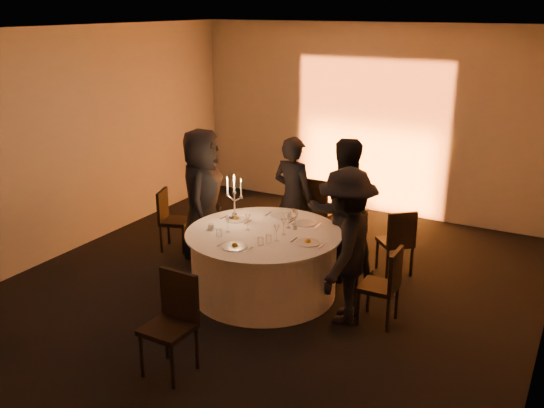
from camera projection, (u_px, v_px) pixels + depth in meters
The scene contains 33 objects.
floor at pixel (264, 293), 7.18m from camera, with size 7.00×7.00×0.00m, color black.
ceiling at pixel (263, 30), 6.24m from camera, with size 7.00×7.00×0.00m, color silver.
wall_back at pixel (371, 120), 9.63m from camera, with size 7.00×7.00×0.00m, color beige.
wall_left at pixel (68, 142), 8.07m from camera, with size 7.00×7.00×0.00m, color beige.
uplighter_fixture at pixel (360, 211), 9.83m from camera, with size 0.25×0.12×0.10m, color black.
banquet_table at pixel (264, 263), 7.06m from camera, with size 1.80×1.80×0.77m.
chair_left at pixel (170, 217), 8.33m from camera, with size 0.47×0.47×0.85m.
chair_back_left at pixel (316, 208), 8.36m from camera, with size 0.46×0.46×1.02m.
chair_back_right at pixel (398, 239), 7.51m from camera, with size 0.53×0.53×0.86m.
chair_right at pixel (385, 283), 6.35m from camera, with size 0.38×0.38×0.86m.
chair_front at pixel (173, 317), 5.52m from camera, with size 0.43×0.43×0.95m.
guest_left at pixel (202, 196), 7.86m from camera, with size 0.87×0.56×1.77m, color black.
guest_back_left at pixel (293, 198), 7.96m from camera, with size 0.60×0.40×1.65m, color black.
guest_back_right at pixel (343, 210), 7.32m from camera, with size 0.86×0.67×1.77m, color black.
guest_right at pixel (346, 246), 6.33m from camera, with size 1.09×0.63×1.69m, color black.
plate_left at pixel (236, 219), 7.32m from camera, with size 0.35×0.26×0.08m.
plate_back_left at pixel (280, 216), 7.44m from camera, with size 0.36×0.25×0.01m.
plate_back_right at pixel (305, 223), 7.19m from camera, with size 0.36×0.25×0.01m.
plate_right at pixel (308, 242), 6.61m from camera, with size 0.36×0.26×0.08m.
plate_front at pixel (235, 246), 6.50m from camera, with size 0.36×0.28×0.08m.
coffee_cup at pixel (211, 227), 7.00m from camera, with size 0.11×0.11×0.07m.
candelabra at pixel (234, 204), 7.28m from camera, with size 0.24×0.11×0.57m.
wine_glass_a at pixel (284, 223), 6.81m from camera, with size 0.07×0.07×0.19m.
wine_glass_b at pixel (288, 217), 7.03m from camera, with size 0.07×0.07×0.19m.
wine_glass_c at pixel (295, 216), 7.05m from camera, with size 0.07×0.07×0.19m.
wine_glass_d at pixel (294, 213), 7.14m from camera, with size 0.07×0.07×0.19m.
wine_glass_e at pixel (248, 219), 6.95m from camera, with size 0.07×0.07×0.19m.
wine_glass_f at pixel (277, 230), 6.62m from camera, with size 0.07×0.07×0.19m.
wine_glass_g at pixel (228, 221), 6.89m from camera, with size 0.07×0.07×0.19m.
wine_glass_h at pixel (295, 218), 6.98m from camera, with size 0.07×0.07×0.19m.
tumbler_a at pixel (261, 241), 6.54m from camera, with size 0.07×0.07×0.09m, color silver.
tumbler_b at pixel (269, 239), 6.61m from camera, with size 0.07×0.07×0.09m, color silver.
tumbler_c at pixel (219, 233), 6.78m from camera, with size 0.07×0.07×0.09m, color silver.
Camera 1 is at (3.19, -5.65, 3.26)m, focal length 40.00 mm.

